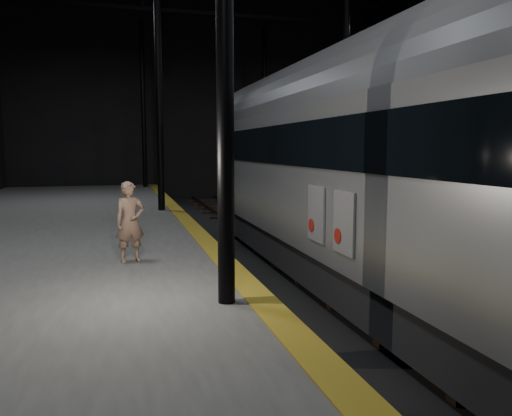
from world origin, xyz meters
name	(u,v)px	position (x,y,z in m)	size (l,w,h in m)	color
ground	(340,281)	(0.00, 0.00, 0.00)	(44.00, 44.00, 0.00)	black
platform_left	(18,283)	(-7.50, 0.00, 0.50)	(9.00, 43.80, 1.00)	#4B4B49
tactile_strip	(214,250)	(-3.25, 0.00, 1.00)	(0.50, 43.80, 0.01)	olive
track	(340,279)	(0.00, 0.00, 0.07)	(2.40, 43.00, 0.24)	#3F3328
train	(394,158)	(0.00, -2.36, 3.17)	(3.18, 21.24, 5.68)	#A7AAAF
woman	(130,222)	(-5.15, -0.73, 1.84)	(0.61, 0.40, 1.69)	tan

